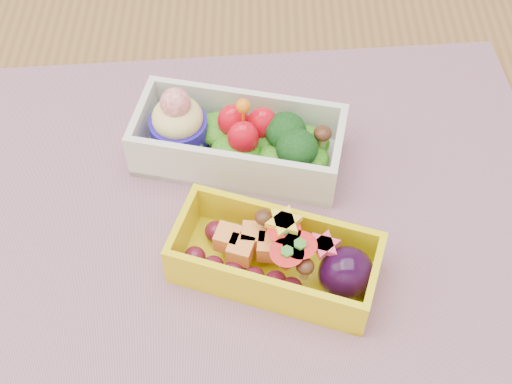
{
  "coord_description": "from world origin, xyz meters",
  "views": [
    {
      "loc": [
        0.01,
        -0.33,
        1.26
      ],
      "look_at": [
        0.01,
        0.02,
        0.79
      ],
      "focal_mm": 48.43,
      "sensor_mm": 36.0,
      "label": 1
    }
  ],
  "objects_px": {
    "placemat": "(248,222)",
    "bento_white": "(237,140)",
    "table": "(250,294)",
    "bento_yellow": "(280,258)"
  },
  "relations": [
    {
      "from": "placemat",
      "to": "bento_yellow",
      "type": "distance_m",
      "value": 0.06
    },
    {
      "from": "placemat",
      "to": "bento_white",
      "type": "height_order",
      "value": "bento_white"
    },
    {
      "from": "bento_white",
      "to": "bento_yellow",
      "type": "relative_size",
      "value": 1.12
    },
    {
      "from": "bento_white",
      "to": "placemat",
      "type": "bearing_deg",
      "value": -70.87
    },
    {
      "from": "bento_white",
      "to": "bento_yellow",
      "type": "distance_m",
      "value": 0.13
    },
    {
      "from": "table",
      "to": "placemat",
      "type": "height_order",
      "value": "placemat"
    },
    {
      "from": "bento_yellow",
      "to": "placemat",
      "type": "bearing_deg",
      "value": 134.39
    },
    {
      "from": "placemat",
      "to": "bento_yellow",
      "type": "bearing_deg",
      "value": -63.27
    },
    {
      "from": "placemat",
      "to": "bento_white",
      "type": "relative_size",
      "value": 2.8
    },
    {
      "from": "table",
      "to": "bento_yellow",
      "type": "xyz_separation_m",
      "value": [
        0.03,
        -0.04,
        0.13
      ]
    }
  ]
}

